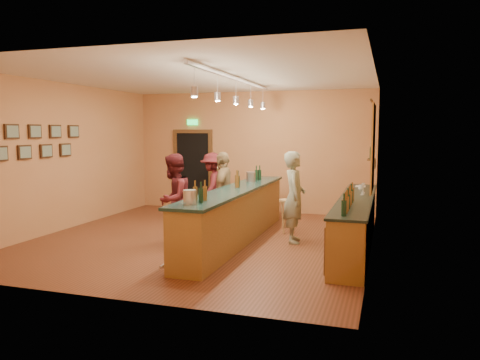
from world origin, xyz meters
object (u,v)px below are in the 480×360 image
(back_counter, at_px, (356,222))
(customer_a, at_px, (174,200))
(customer_b, at_px, (223,192))
(bar_stool, at_px, (287,206))
(bartender, at_px, (294,197))
(customer_c, at_px, (213,186))
(tasting_bar, at_px, (236,211))

(back_counter, bearing_deg, customer_a, -165.78)
(customer_b, xyz_separation_m, bar_stool, (1.34, 0.28, -0.29))
(bartender, xyz_separation_m, customer_c, (-2.33, 1.67, -0.06))
(bartender, xyz_separation_m, customer_a, (-2.11, -0.95, -0.02))
(back_counter, height_order, bar_stool, back_counter)
(customer_c, distance_m, bar_stool, 2.22)
(back_counter, relative_size, bar_stool, 6.39)
(bartender, height_order, customer_b, bartender)
(tasting_bar, xyz_separation_m, customer_c, (-1.24, 1.96, 0.21))
(customer_a, relative_size, bar_stool, 2.44)
(bartender, bearing_deg, customer_b, 60.58)
(customer_b, bearing_deg, back_counter, 69.63)
(tasting_bar, relative_size, customer_a, 2.94)
(bar_stool, bearing_deg, tasting_bar, -125.99)
(customer_a, bearing_deg, customer_c, -173.02)
(customer_b, distance_m, bar_stool, 1.40)
(bartender, bearing_deg, bar_stool, 9.08)
(customer_a, distance_m, bar_stool, 2.53)
(bar_stool, bearing_deg, customer_c, 156.59)
(customer_c, bearing_deg, customer_a, -0.22)
(customer_c, height_order, bar_stool, customer_c)
(back_counter, height_order, customer_a, customer_a)
(tasting_bar, distance_m, customer_c, 2.33)
(bartender, bearing_deg, tasting_bar, 92.99)
(customer_b, distance_m, customer_c, 1.34)
(customer_b, bearing_deg, customer_a, -25.75)
(tasting_bar, relative_size, customer_c, 3.10)
(back_counter, height_order, bartender, bartender)
(back_counter, relative_size, customer_a, 2.62)
(customer_b, bearing_deg, tasting_bar, 26.33)
(customer_c, bearing_deg, bartender, 49.45)
(bartender, relative_size, customer_c, 1.08)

